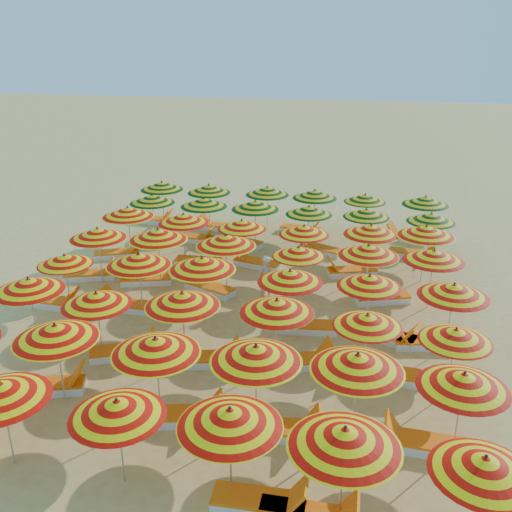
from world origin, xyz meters
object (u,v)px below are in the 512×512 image
umbrella_4 (345,438)px  umbrella_15 (277,306)px  umbrella_3 (230,418)px  umbrella_44 (267,191)px  umbrella_45 (315,194)px  lounger_1 (261,502)px  umbrella_38 (255,205)px  lounger_30 (413,254)px  umbrella_27 (298,252)px  umbrella_28 (369,250)px  lounger_31 (154,220)px  umbrella_7 (55,332)px  umbrella_26 (226,241)px  umbrella_2 (117,408)px  umbrella_47 (426,201)px  umbrella_17 (456,335)px  lounger_6 (185,416)px  umbrella_1 (1,391)px  lounger_19 (91,275)px  umbrella_13 (96,299)px  umbrella_39 (309,210)px  lounger_17 (387,336)px  umbrella_35 (426,231)px  umbrella_20 (202,264)px  lounger_33 (302,229)px  lounger_27 (194,238)px  umbrella_23 (454,290)px  lounger_13 (384,373)px  umbrella_18 (65,260)px  lounger_22 (381,298)px  umbrella_10 (357,362)px  lounger_21 (209,288)px  lounger_34 (407,238)px  umbrella_37 (204,202)px  lounger_20 (145,279)px  umbrella_11 (464,381)px  beachgoer_a (265,278)px  lounger_25 (256,263)px  lounger_26 (351,271)px  umbrella_25 (158,235)px  lounger_32 (220,227)px  umbrella_24 (98,233)px  lounger_5 (50,386)px  umbrella_14 (182,299)px  lounger_15 (127,305)px  lounger_29 (320,249)px  lounger_28 (242,242)px  umbrella_12 (29,285)px  lounger_12 (300,361)px  umbrella_33 (304,230)px  umbrella_22 (370,281)px  lounger_7 (281,430)px  umbrella_32 (242,225)px

umbrella_4 → umbrella_15: bearing=112.1°
umbrella_3 → umbrella_44: size_ratio=1.05×
umbrella_45 → lounger_1: 15.49m
umbrella_38 → lounger_30: bearing=1.0°
umbrella_27 → umbrella_38: size_ratio=0.73×
umbrella_27 → umbrella_28: bearing=0.8°
lounger_1 → lounger_31: bearing=115.8°
umbrella_7 → umbrella_26: bearing=70.7°
umbrella_2 → umbrella_47: size_ratio=0.95×
umbrella_17 → lounger_6: bearing=-158.8°
umbrella_1 → lounger_19: 9.41m
umbrella_13 → umbrella_39: 9.93m
lounger_17 → lounger_19: (-10.11, 2.38, 0.00)m
umbrella_35 → umbrella_20: bearing=-147.1°
lounger_31 → lounger_33: size_ratio=0.98×
umbrella_3 → lounger_17: bearing=65.8°
umbrella_39 → lounger_27: size_ratio=1.20×
umbrella_23 → umbrella_26: (-6.76, 2.34, 0.09)m
lounger_13 → umbrella_18: bearing=-8.5°
umbrella_47 → lounger_22: bearing=-105.1°
umbrella_10 → umbrella_44: (-4.24, 13.16, -0.08)m
lounger_21 → lounger_30: size_ratio=1.02×
lounger_34 → umbrella_37: bearing=35.8°
umbrella_38 → lounger_20: umbrella_38 is taller
umbrella_11 → lounger_22: size_ratio=1.20×
umbrella_37 → beachgoer_a: bearing=-54.3°
lounger_25 → lounger_26: 3.45m
umbrella_18 → umbrella_44: (4.74, 8.62, 0.17)m
umbrella_20 → lounger_21: 2.64m
umbrella_18 → umbrella_25: umbrella_25 is taller
umbrella_37 → lounger_27: (-0.50, 0.16, -1.60)m
lounger_13 → lounger_20: size_ratio=0.97×
umbrella_20 → lounger_32: bearing=101.5°
umbrella_24 → lounger_5: umbrella_24 is taller
umbrella_14 → lounger_15: size_ratio=1.36×
lounger_19 → lounger_29: (7.64, 4.13, 0.00)m
umbrella_11 → lounger_28: bearing=122.1°
umbrella_13 → umbrella_14: bearing=4.6°
umbrella_24 → lounger_15: (1.71, -1.84, -1.62)m
umbrella_14 → lounger_33: umbrella_14 is taller
umbrella_38 → lounger_31: 5.79m
umbrella_12 → lounger_12: (7.32, 0.21, -1.61)m
umbrella_17 → umbrella_33: bearing=123.2°
umbrella_22 → lounger_30: umbrella_22 is taller
lounger_7 → lounger_30: same height
umbrella_32 → lounger_33: bearing=68.5°
umbrella_10 → umbrella_33: umbrella_10 is taller
umbrella_1 → umbrella_24: size_ratio=1.14×
umbrella_38 → lounger_25: bearing=-77.6°
umbrella_15 → lounger_29: umbrella_15 is taller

